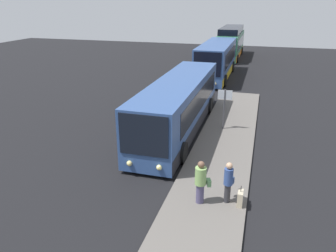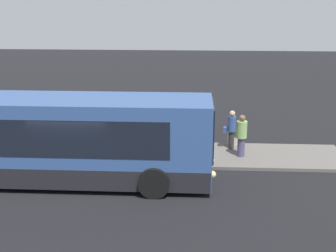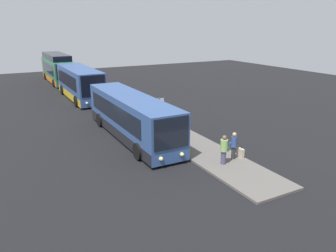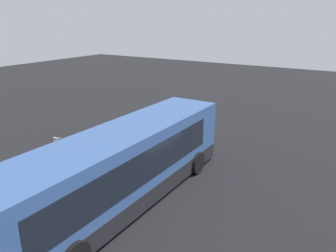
# 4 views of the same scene
# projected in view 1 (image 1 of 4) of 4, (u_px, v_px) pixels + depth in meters

# --- Properties ---
(ground) EXTENTS (80.00, 80.00, 0.00)m
(ground) POSITION_uv_depth(u_px,v_px,m) (169.00, 137.00, 18.20)
(ground) COLOR black
(platform) EXTENTS (20.00, 2.96, 0.13)m
(platform) POSITION_uv_depth(u_px,v_px,m) (225.00, 142.00, 17.37)
(platform) COLOR #605B56
(platform) RESTS_ON ground
(bus_lead) EXTENTS (11.69, 2.71, 2.98)m
(bus_lead) POSITION_uv_depth(u_px,v_px,m) (179.00, 105.00, 18.68)
(bus_lead) COLOR #33518C
(bus_lead) RESTS_ON ground
(bus_second) EXTENTS (10.48, 2.89, 3.28)m
(bus_second) POSITION_uv_depth(u_px,v_px,m) (216.00, 60.00, 31.49)
(bus_second) COLOR #33518C
(bus_second) RESTS_ON ground
(bus_third) EXTENTS (10.76, 2.86, 3.82)m
(bus_third) POSITION_uv_depth(u_px,v_px,m) (230.00, 44.00, 42.40)
(bus_third) COLOR #2D704C
(bus_third) RESTS_ON ground
(passenger_boarding) EXTENTS (0.55, 0.40, 1.62)m
(passenger_boarding) POSITION_uv_depth(u_px,v_px,m) (228.00, 181.00, 11.87)
(passenger_boarding) COLOR #2D2D33
(passenger_boarding) RESTS_ON platform
(passenger_waiting) EXTENTS (0.53, 0.67, 1.69)m
(passenger_waiting) POSITION_uv_depth(u_px,v_px,m) (201.00, 181.00, 11.82)
(passenger_waiting) COLOR #4C476B
(passenger_waiting) RESTS_ON platform
(suitcase) EXTENTS (0.43, 0.20, 0.81)m
(suitcase) POSITION_uv_depth(u_px,v_px,m) (240.00, 198.00, 11.86)
(suitcase) COLOR beige
(suitcase) RESTS_ON platform
(sign_post) EXTENTS (0.10, 0.80, 2.34)m
(sign_post) POSITION_uv_depth(u_px,v_px,m) (224.00, 103.00, 18.50)
(sign_post) COLOR #4C4C51
(sign_post) RESTS_ON platform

